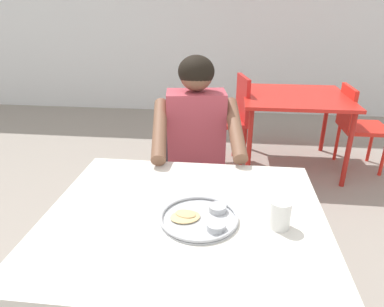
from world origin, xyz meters
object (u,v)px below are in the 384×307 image
drinking_cup (280,214)px  table_foreground (185,229)px  diner_foreground (197,145)px  table_background_red (295,103)px  chair_foreground (196,165)px  chair_red_right (356,122)px  thali_tray (200,218)px  chair_red_left (231,115)px

drinking_cup → table_foreground: bearing=173.3°
table_foreground → diner_foreground: 0.72m
table_background_red → chair_foreground: bearing=-124.8°
table_background_red → chair_red_right: (0.59, 0.01, -0.17)m
thali_tray → chair_red_right: 2.53m
drinking_cup → chair_foreground: chair_foreground is taller
drinking_cup → chair_red_left: chair_red_left is taller
thali_tray → chair_red_left: chair_red_left is taller
chair_foreground → chair_red_left: bearing=79.1°
chair_red_left → chair_red_right: chair_red_left is taller
table_foreground → drinking_cup: 0.38m
table_foreground → thali_tray: bearing=-26.9°
table_background_red → table_foreground: bearing=-109.9°
chair_red_left → thali_tray: bearing=-92.9°
chair_foreground → chair_red_right: (1.41, 1.18, -0.03)m
drinking_cup → diner_foreground: size_ratio=0.09×
drinking_cup → chair_red_right: (1.00, 2.16, -0.33)m
table_background_red → chair_red_right: size_ratio=1.19×
table_foreground → chair_red_right: (1.36, 2.12, -0.20)m
drinking_cup → table_background_red: size_ratio=0.11×
table_foreground → chair_foreground: 0.95m
chair_foreground → table_background_red: chair_foreground is taller
chair_foreground → chair_red_left: 1.17m
thali_tray → chair_red_left: (0.11, 2.12, -0.24)m
diner_foreground → chair_red_right: size_ratio=1.54×
drinking_cup → chair_red_right: drinking_cup is taller
thali_tray → drinking_cup: bearing=-1.7°
thali_tray → drinking_cup: (0.29, -0.01, 0.05)m
drinking_cup → table_background_red: 2.19m
table_background_red → drinking_cup: bearing=-100.8°
diner_foreground → chair_red_right: 1.98m
drinking_cup → chair_foreground: 1.10m
table_foreground → chair_red_right: size_ratio=1.35×
drinking_cup → chair_foreground: (-0.40, 0.98, -0.30)m
thali_tray → table_background_red: 2.25m
drinking_cup → diner_foreground: (-0.38, 0.76, -0.06)m
thali_tray → chair_red_left: 2.14m
diner_foreground → table_background_red: 1.60m
diner_foreground → chair_red_right: bearing=45.3°
table_foreground → diner_foreground: size_ratio=0.88×
chair_foreground → table_foreground: bearing=-87.0°
chair_red_right → thali_tray: bearing=-121.0°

